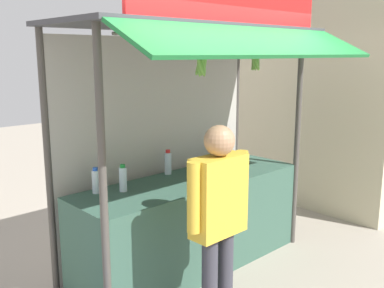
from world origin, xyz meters
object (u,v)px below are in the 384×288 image
at_px(water_bottle_far_left, 96,181).
at_px(vendor_person, 218,209).
at_px(banana_bunch_rightmost, 201,66).
at_px(magazine_stack_back_right, 206,185).
at_px(water_bottle_back_left, 123,179).
at_px(magazine_stack_center, 230,175).
at_px(banana_bunch_leftmost, 256,62).
at_px(water_bottle_front_right, 168,163).

distance_m(water_bottle_far_left, vendor_person, 1.19).
bearing_deg(banana_bunch_rightmost, magazine_stack_back_right, 35.29).
bearing_deg(banana_bunch_rightmost, water_bottle_back_left, 121.41).
xyz_separation_m(water_bottle_back_left, water_bottle_far_left, (-0.20, 0.12, -0.01)).
bearing_deg(magazine_stack_back_right, vendor_person, -127.50).
height_order(magazine_stack_center, magazine_stack_back_right, magazine_stack_center).
xyz_separation_m(water_bottle_far_left, banana_bunch_leftmost, (1.26, -0.73, 1.02)).
distance_m(water_bottle_far_left, banana_bunch_rightmost, 1.37).
distance_m(water_bottle_back_left, magazine_stack_back_right, 0.75).
bearing_deg(water_bottle_far_left, water_bottle_front_right, 2.70).
bearing_deg(water_bottle_front_right, water_bottle_far_left, -177.30).
bearing_deg(banana_bunch_leftmost, water_bottle_back_left, 150.04).
relative_size(water_bottle_far_left, banana_bunch_leftmost, 0.85).
relative_size(water_bottle_front_right, banana_bunch_rightmost, 0.84).
height_order(water_bottle_front_right, vendor_person, vendor_person).
relative_size(magazine_stack_center, vendor_person, 0.19).
relative_size(water_bottle_far_left, magazine_stack_back_right, 0.95).
xyz_separation_m(magazine_stack_center, banana_bunch_leftmost, (0.09, -0.21, 1.08)).
relative_size(water_bottle_far_left, vendor_person, 0.14).
bearing_deg(magazine_stack_back_right, banana_bunch_leftmost, -19.74).
distance_m(water_bottle_back_left, vendor_person, 1.02).
bearing_deg(banana_bunch_leftmost, banana_bunch_rightmost, 179.98).
xyz_separation_m(water_bottle_back_left, vendor_person, (0.18, -1.00, -0.06)).
xyz_separation_m(banana_bunch_leftmost, vendor_person, (-0.88, -0.39, -1.07)).
bearing_deg(water_bottle_far_left, magazine_stack_back_right, -35.22).
xyz_separation_m(magazine_stack_back_right, banana_bunch_rightmost, (-0.23, -0.16, 1.08)).
distance_m(magazine_stack_center, banana_bunch_rightmost, 1.24).
distance_m(water_bottle_back_left, banana_bunch_rightmost, 1.22).
relative_size(banana_bunch_leftmost, vendor_person, 0.17).
bearing_deg(water_bottle_far_left, magazine_stack_center, -23.98).
relative_size(water_bottle_back_left, banana_bunch_leftmost, 0.91).
bearing_deg(water_bottle_back_left, vendor_person, -80.03).
xyz_separation_m(water_bottle_far_left, banana_bunch_rightmost, (0.57, -0.73, 1.00)).
bearing_deg(banana_bunch_leftmost, vendor_person, -156.00).
xyz_separation_m(water_bottle_front_right, vendor_person, (-0.48, -1.16, -0.06)).
xyz_separation_m(magazine_stack_center, vendor_person, (-0.79, -0.60, 0.01)).
height_order(magazine_stack_back_right, banana_bunch_rightmost, banana_bunch_rightmost).
bearing_deg(banana_bunch_rightmost, magazine_stack_center, 19.37).
height_order(water_bottle_back_left, magazine_stack_back_right, water_bottle_back_left).
height_order(water_bottle_back_left, vendor_person, vendor_person).
height_order(water_bottle_back_left, water_bottle_far_left, water_bottle_back_left).
bearing_deg(water_bottle_far_left, vendor_person, -71.34).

